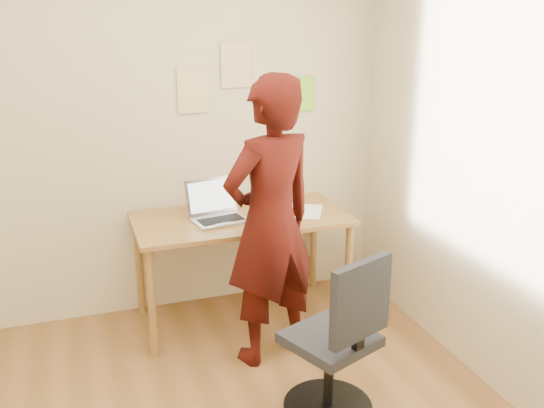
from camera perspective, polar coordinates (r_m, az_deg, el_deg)
name	(u,v)px	position (r m, az deg, el deg)	size (l,w,h in m)	color
room	(177,195)	(2.39, -8.92, 0.86)	(3.58, 3.58, 2.78)	brown
desk	(241,229)	(4.02, -2.91, -2.36)	(1.40, 0.70, 0.74)	olive
laptop	(217,211)	(3.94, -5.19, -0.70)	(0.39, 0.36, 0.25)	#BBBAC2
paper_sheet	(305,211)	(4.10, 3.11, -0.68)	(0.22, 0.31, 0.00)	white
phone	(277,223)	(3.85, 0.51, -1.79)	(0.11, 0.15, 0.01)	black
wall_note_left	(193,90)	(4.11, -7.43, 10.57)	(0.21, 0.00, 0.30)	#DFC185
wall_note_mid	(236,65)	(4.16, -3.38, 12.94)	(0.21, 0.00, 0.30)	#DFC185
wall_note_right	(303,94)	(4.34, 2.95, 10.31)	(0.18, 0.00, 0.24)	#88DE32
office_chair	(338,349)	(3.19, 6.25, -13.41)	(0.52, 0.53, 0.91)	black
person	(270,223)	(3.50, -0.16, -1.82)	(0.63, 0.41, 1.72)	#350B07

